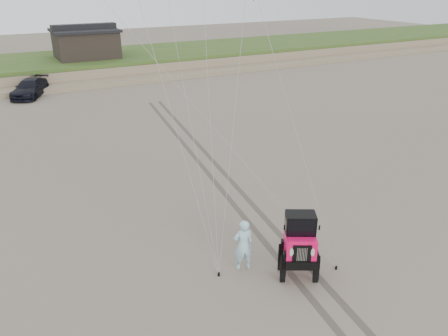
{
  "coord_description": "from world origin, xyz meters",
  "views": [
    {
      "loc": [
        -7.48,
        -10.53,
        9.29
      ],
      "look_at": [
        -0.17,
        3.0,
        2.6
      ],
      "focal_mm": 35.0,
      "sensor_mm": 36.0,
      "label": 1
    }
  ],
  "objects_px": {
    "cabin": "(86,43)",
    "truck_c": "(30,88)",
    "man": "(243,245)",
    "jeep": "(299,253)"
  },
  "relations": [
    {
      "from": "cabin",
      "to": "truck_c",
      "type": "relative_size",
      "value": 1.29
    },
    {
      "from": "cabin",
      "to": "truck_c",
      "type": "distance_m",
      "value": 10.14
    },
    {
      "from": "cabin",
      "to": "man",
      "type": "distance_m",
      "value": 36.96
    },
    {
      "from": "cabin",
      "to": "jeep",
      "type": "distance_m",
      "value": 38.14
    },
    {
      "from": "cabin",
      "to": "truck_c",
      "type": "xyz_separation_m",
      "value": [
        -6.56,
        -7.31,
        -2.52
      ]
    },
    {
      "from": "truck_c",
      "to": "cabin",
      "type": "bearing_deg",
      "value": 74.58
    },
    {
      "from": "cabin",
      "to": "jeep",
      "type": "xyz_separation_m",
      "value": [
        -1.53,
        -38.04,
        -2.31
      ]
    },
    {
      "from": "cabin",
      "to": "man",
      "type": "xyz_separation_m",
      "value": [
        -2.92,
        -36.78,
        -2.28
      ]
    },
    {
      "from": "jeep",
      "to": "truck_c",
      "type": "bearing_deg",
      "value": 128.25
    },
    {
      "from": "jeep",
      "to": "cabin",
      "type": "bearing_deg",
      "value": 116.65
    }
  ]
}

